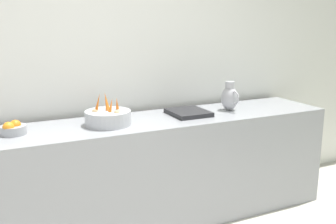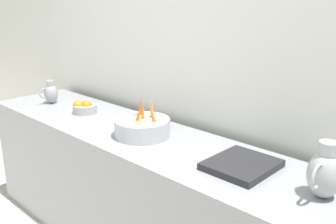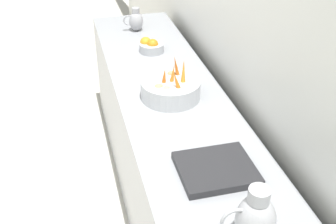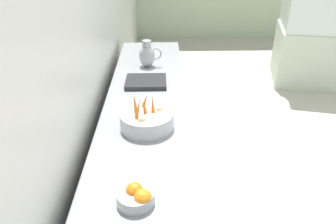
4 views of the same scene
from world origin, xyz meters
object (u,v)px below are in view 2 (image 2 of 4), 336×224
orange_bowl (84,108)px  metal_pitcher_tall (325,173)px  vegetable_colander (142,127)px  metal_pitcher_short (51,93)px

orange_bowl → metal_pitcher_tall: (-0.00, 1.79, 0.07)m
vegetable_colander → orange_bowl: 0.67m
orange_bowl → metal_pitcher_short: metal_pitcher_short is taller
orange_bowl → metal_pitcher_short: (0.03, -0.43, 0.04)m
vegetable_colander → metal_pitcher_short: (0.00, -1.10, 0.03)m
vegetable_colander → metal_pitcher_short: 1.10m
metal_pitcher_tall → orange_bowl: bearing=-90.0°
orange_bowl → metal_pitcher_short: bearing=-86.4°
vegetable_colander → orange_bowl: vegetable_colander is taller
vegetable_colander → metal_pitcher_short: size_ratio=1.87×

